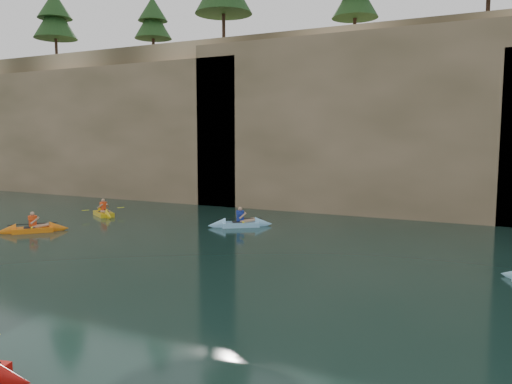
% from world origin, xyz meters
% --- Properties ---
extents(ground, '(160.00, 160.00, 0.00)m').
position_xyz_m(ground, '(0.00, 0.00, 0.00)').
color(ground, black).
rests_on(ground, ground).
extents(cliff, '(70.00, 16.00, 12.00)m').
position_xyz_m(cliff, '(0.00, 30.00, 6.00)').
color(cliff, tan).
rests_on(cliff, ground).
extents(cliff_slab_west, '(26.00, 2.40, 10.56)m').
position_xyz_m(cliff_slab_west, '(-20.00, 22.60, 5.28)').
color(cliff_slab_west, '#A28362').
rests_on(cliff_slab_west, ground).
extents(cliff_slab_center, '(24.00, 2.40, 11.40)m').
position_xyz_m(cliff_slab_center, '(2.00, 22.60, 5.70)').
color(cliff_slab_center, '#A28362').
rests_on(cliff_slab_center, ground).
extents(sea_cave_west, '(4.50, 1.00, 4.00)m').
position_xyz_m(sea_cave_west, '(-18.00, 21.95, 2.00)').
color(sea_cave_west, black).
rests_on(sea_cave_west, ground).
extents(sea_cave_center, '(3.50, 1.00, 3.20)m').
position_xyz_m(sea_cave_center, '(-4.00, 21.95, 1.60)').
color(sea_cave_center, black).
rests_on(sea_cave_center, ground).
extents(kayaker_orange, '(2.88, 3.04, 1.30)m').
position_xyz_m(kayaker_orange, '(-12.05, 9.21, 0.16)').
color(kayaker_orange, orange).
rests_on(kayaker_orange, ground).
extents(kayaker_yellow, '(3.12, 2.34, 1.31)m').
position_xyz_m(kayaker_yellow, '(-12.55, 14.78, 0.16)').
color(kayaker_yellow, yellow).
rests_on(kayaker_yellow, ground).
extents(kayaker_ltblue_mid, '(3.32, 2.72, 1.34)m').
position_xyz_m(kayaker_ltblue_mid, '(-3.32, 15.20, 0.16)').
color(kayaker_ltblue_mid, '#98D6FF').
rests_on(kayaker_ltblue_mid, ground).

